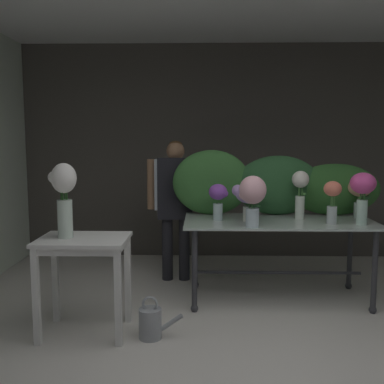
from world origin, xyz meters
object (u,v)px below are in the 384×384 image
object	(u,v)px
side_table_white	(84,252)
vase_peach_roses	(360,192)
vase_lilac_snapdragons	(249,197)
watering_can	(151,323)
vase_coral_freesia	(332,198)
display_table_glass	(278,233)
vase_ivory_lilies	(300,190)
vase_blush_hydrangea	(252,195)
vase_violet_carnations	(218,198)
florist	(176,195)
vase_fuchsia_peonies	(363,190)
vase_white_roses_tall	(64,194)

from	to	relation	value
side_table_white	vase_peach_roses	size ratio (longest dim) A/B	1.99
vase_lilac_snapdragons	watering_can	size ratio (longest dim) A/B	1.03
vase_peach_roses	watering_can	size ratio (longest dim) A/B	1.13
vase_lilac_snapdragons	vase_coral_freesia	xyz separation A→B (m)	(0.75, -0.13, 0.00)
display_table_glass	vase_peach_roses	distance (m)	0.92
vase_ivory_lilies	vase_blush_hydrangea	xyz separation A→B (m)	(-0.51, -0.41, -0.00)
vase_ivory_lilies	side_table_white	bearing A→B (deg)	-155.61
vase_violet_carnations	florist	bearing A→B (deg)	126.69
vase_peach_roses	watering_can	xyz separation A→B (m)	(-1.97, -1.03, -0.92)
florist	vase_violet_carnations	xyz separation A→B (m)	(0.45, -0.60, 0.05)
side_table_white	florist	bearing A→B (deg)	64.92
vase_fuchsia_peonies	vase_white_roses_tall	distance (m)	2.62
vase_fuchsia_peonies	vase_lilac_snapdragons	bearing A→B (deg)	171.95
display_table_glass	side_table_white	size ratio (longest dim) A/B	2.30
vase_violet_carnations	vase_coral_freesia	distance (m)	1.05
vase_lilac_snapdragons	vase_violet_carnations	xyz separation A→B (m)	(-0.29, 0.05, -0.02)
vase_ivory_lilies	vase_violet_carnations	size ratio (longest dim) A/B	1.35
vase_peach_roses	vase_lilac_snapdragons	bearing A→B (deg)	-169.61
vase_fuchsia_peonies	vase_lilac_snapdragons	size ratio (longest dim) A/B	1.31
display_table_glass	watering_can	size ratio (longest dim) A/B	5.17
side_table_white	vase_coral_freesia	world-z (taller)	vase_coral_freesia
side_table_white	watering_can	bearing A→B (deg)	-9.13
florist	vase_ivory_lilies	bearing A→B (deg)	-23.06
vase_fuchsia_peonies	vase_coral_freesia	distance (m)	0.28
side_table_white	vase_ivory_lilies	world-z (taller)	vase_ivory_lilies
vase_coral_freesia	vase_lilac_snapdragons	bearing A→B (deg)	170.43
vase_blush_hydrangea	florist	bearing A→B (deg)	127.96
side_table_white	vase_blush_hydrangea	bearing A→B (deg)	17.91
florist	vase_coral_freesia	distance (m)	1.68
florist	vase_lilac_snapdragons	xyz separation A→B (m)	(0.74, -0.65, 0.07)
vase_blush_hydrangea	vase_coral_freesia	size ratio (longest dim) A/B	1.15
vase_fuchsia_peonies	vase_blush_hydrangea	distance (m)	1.03
vase_lilac_snapdragons	vase_white_roses_tall	distance (m)	1.71
display_table_glass	vase_fuchsia_peonies	bearing A→B (deg)	-15.69
display_table_glass	side_table_white	distance (m)	1.87
florist	vase_violet_carnations	bearing A→B (deg)	-53.31
display_table_glass	vase_peach_roses	world-z (taller)	vase_peach_roses
vase_fuchsia_peonies	watering_can	distance (m)	2.22
vase_peach_roses	vase_coral_freesia	size ratio (longest dim) A/B	1.00
side_table_white	vase_violet_carnations	size ratio (longest dim) A/B	2.25
vase_blush_hydrangea	vase_white_roses_tall	bearing A→B (deg)	-163.72
vase_peach_roses	vase_violet_carnations	world-z (taller)	vase_peach_roses
vase_lilac_snapdragons	vase_white_roses_tall	world-z (taller)	vase_white_roses_tall
vase_fuchsia_peonies	vase_coral_freesia	xyz separation A→B (m)	(-0.27, 0.02, -0.08)
vase_fuchsia_peonies	vase_white_roses_tall	bearing A→B (deg)	-166.83
side_table_white	vase_violet_carnations	xyz separation A→B (m)	(1.10, 0.79, 0.34)
vase_ivory_lilies	vase_coral_freesia	world-z (taller)	vase_ivory_lilies
vase_peach_roses	vase_white_roses_tall	distance (m)	2.82
vase_white_roses_tall	vase_coral_freesia	bearing A→B (deg)	15.05
display_table_glass	florist	bearing A→B (deg)	150.18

